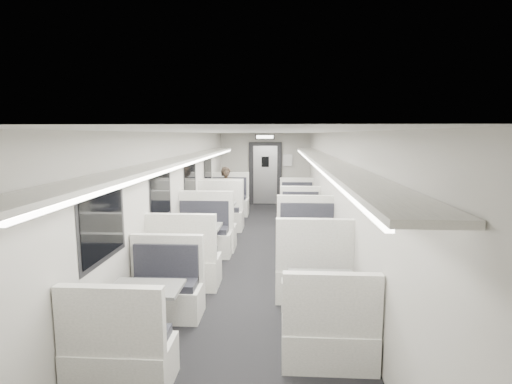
# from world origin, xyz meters

# --- Properties ---
(room) EXTENTS (3.24, 12.24, 2.64)m
(room) POSITION_xyz_m (0.00, 0.00, 1.20)
(room) COLOR black
(room) RESTS_ON ground
(booth_left_a) EXTENTS (1.14, 2.32, 1.24)m
(booth_left_a) POSITION_xyz_m (-1.00, 3.19, 0.42)
(booth_left_a) COLOR white
(booth_left_a) RESTS_ON room
(booth_left_b) EXTENTS (1.15, 2.34, 1.25)m
(booth_left_b) POSITION_xyz_m (-1.00, 1.35, 0.42)
(booth_left_b) COLOR white
(booth_left_b) RESTS_ON room
(booth_left_c) EXTENTS (1.10, 2.23, 1.19)m
(booth_left_c) POSITION_xyz_m (-1.00, -0.72, 0.40)
(booth_left_c) COLOR white
(booth_left_c) RESTS_ON room
(booth_left_d) EXTENTS (0.97, 1.97, 1.05)m
(booth_left_d) POSITION_xyz_m (-1.00, -3.32, 0.35)
(booth_left_d) COLOR white
(booth_left_d) RESTS_ON room
(booth_right_a) EXTENTS (1.00, 2.03, 1.09)m
(booth_right_a) POSITION_xyz_m (1.00, 3.36, 0.36)
(booth_right_a) COLOR white
(booth_right_a) RESTS_ON room
(booth_right_b) EXTENTS (1.00, 2.02, 1.08)m
(booth_right_b) POSITION_xyz_m (1.00, 1.42, 0.36)
(booth_right_b) COLOR white
(booth_right_b) RESTS_ON room
(booth_right_c) EXTENTS (1.12, 2.28, 1.22)m
(booth_right_c) POSITION_xyz_m (1.00, -1.05, 0.41)
(booth_right_c) COLOR white
(booth_right_c) RESTS_ON room
(booth_right_d) EXTENTS (0.96, 1.94, 1.04)m
(booth_right_d) POSITION_xyz_m (1.00, -2.85, 0.35)
(booth_right_d) COLOR white
(booth_right_d) RESTS_ON room
(passenger) EXTENTS (0.58, 0.40, 1.51)m
(passenger) POSITION_xyz_m (-0.93, 3.00, 0.76)
(passenger) COLOR black
(passenger) RESTS_ON room
(window_a) EXTENTS (0.02, 1.18, 0.84)m
(window_a) POSITION_xyz_m (-1.49, 3.40, 1.35)
(window_a) COLOR black
(window_a) RESTS_ON room
(window_b) EXTENTS (0.02, 1.18, 0.84)m
(window_b) POSITION_xyz_m (-1.49, 1.20, 1.35)
(window_b) COLOR black
(window_b) RESTS_ON room
(window_c) EXTENTS (0.02, 1.18, 0.84)m
(window_c) POSITION_xyz_m (-1.49, -1.00, 1.35)
(window_c) COLOR black
(window_c) RESTS_ON room
(window_d) EXTENTS (0.02, 1.18, 0.84)m
(window_d) POSITION_xyz_m (-1.49, -3.20, 1.35)
(window_d) COLOR black
(window_d) RESTS_ON room
(luggage_rack_left) EXTENTS (0.46, 10.40, 0.09)m
(luggage_rack_left) POSITION_xyz_m (-1.24, -0.30, 1.92)
(luggage_rack_left) COLOR white
(luggage_rack_left) RESTS_ON room
(luggage_rack_right) EXTENTS (0.46, 10.40, 0.09)m
(luggage_rack_right) POSITION_xyz_m (1.24, -0.30, 1.92)
(luggage_rack_right) COLOR white
(luggage_rack_right) RESTS_ON room
(vestibule_door) EXTENTS (1.10, 0.13, 2.10)m
(vestibule_door) POSITION_xyz_m (0.00, 5.93, 1.04)
(vestibule_door) COLOR black
(vestibule_door) RESTS_ON room
(exit_sign) EXTENTS (0.62, 0.12, 0.16)m
(exit_sign) POSITION_xyz_m (0.00, 5.44, 2.28)
(exit_sign) COLOR black
(exit_sign) RESTS_ON room
(wall_notice) EXTENTS (0.32, 0.02, 0.40)m
(wall_notice) POSITION_xyz_m (0.75, 5.92, 1.50)
(wall_notice) COLOR silver
(wall_notice) RESTS_ON room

